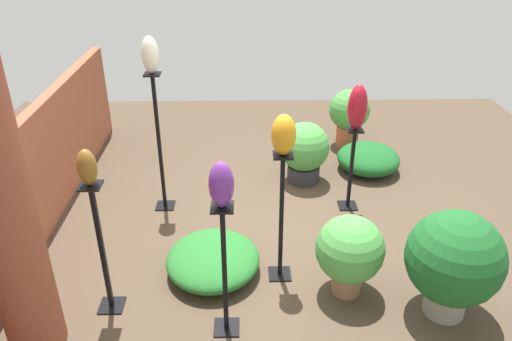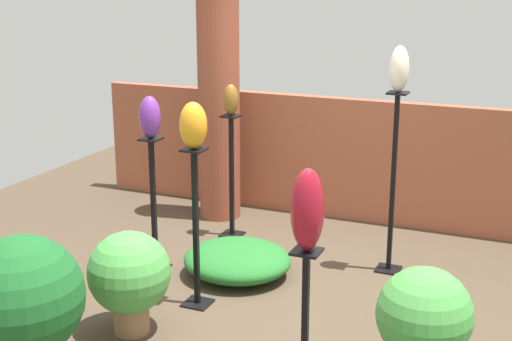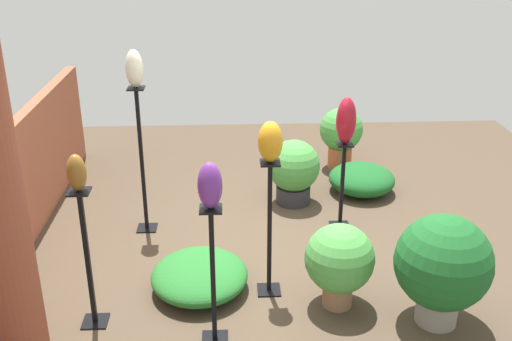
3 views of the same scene
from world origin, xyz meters
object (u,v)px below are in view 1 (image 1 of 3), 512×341
object	(u,v)px
pedestal_amber	(281,223)
potted_plant_near_pillar	(304,150)
art_vase_bronze	(87,167)
pedestal_ruby	(351,173)
art_vase_ivory	(150,55)
potted_plant_back_center	(454,260)
pedestal_violet	(225,277)
potted_plant_walkway_edge	(349,113)
pedestal_bronze	(103,255)
potted_plant_front_left	(350,251)
art_vase_ruby	(357,107)
pedestal_ivory	(160,149)
art_vase_violet	(221,185)
brick_pillar	(0,199)
art_vase_amber	(284,135)

from	to	relation	value
pedestal_amber	potted_plant_near_pillar	xyz separation A→B (m)	(1.74, -0.39, -0.15)
art_vase_bronze	pedestal_ruby	bearing A→B (deg)	-56.01
art_vase_ivory	pedestal_amber	bearing A→B (deg)	-134.76
art_vase_ivory	potted_plant_back_center	xyz separation A→B (m)	(-1.67, -2.50, -1.17)
art_vase_bronze	pedestal_violet	bearing A→B (deg)	-105.32
potted_plant_walkway_edge	potted_plant_back_center	bearing A→B (deg)	-176.35
pedestal_bronze	potted_plant_front_left	distance (m)	1.98
art_vase_ruby	potted_plant_near_pillar	world-z (taller)	art_vase_ruby
pedestal_violet	art_vase_bronze	bearing A→B (deg)	74.68
pedestal_amber	potted_plant_back_center	distance (m)	1.40
pedestal_violet	potted_plant_walkway_edge	world-z (taller)	pedestal_violet
art_vase_ruby	potted_plant_near_pillar	xyz separation A→B (m)	(0.60, 0.43, -0.76)
art_vase_bronze	pedestal_bronze	bearing A→B (deg)	0.00
pedestal_ivory	potted_plant_front_left	bearing A→B (deg)	-128.83
pedestal_ruby	art_vase_ruby	world-z (taller)	art_vase_ruby
pedestal_ivory	art_vase_ruby	size ratio (longest dim) A/B	3.18
art_vase_violet	potted_plant_near_pillar	bearing A→B (deg)	-19.68
potted_plant_back_center	pedestal_amber	bearing A→B (deg)	69.59
potted_plant_near_pillar	art_vase_violet	bearing A→B (deg)	160.32
pedestal_ivory	art_vase_ivory	xyz separation A→B (m)	(0.00, 0.00, 0.99)
art_vase_violet	potted_plant_front_left	bearing A→B (deg)	-67.90
brick_pillar	art_vase_amber	xyz separation A→B (m)	(0.73, -1.89, 0.12)
potted_plant_back_center	brick_pillar	bearing A→B (deg)	94.27
art_vase_ruby	art_vase_bronze	world-z (taller)	art_vase_bronze
pedestal_bronze	art_vase_amber	xyz separation A→B (m)	(0.37, -1.42, 0.85)
pedestal_ruby	potted_plant_walkway_edge	bearing A→B (deg)	-9.82
art_vase_ruby	art_vase_violet	bearing A→B (deg)	144.19
art_vase_bronze	potted_plant_near_pillar	bearing A→B (deg)	-40.58
art_vase_bronze	art_vase_violet	bearing A→B (deg)	-105.32
art_vase_violet	potted_plant_back_center	bearing A→B (deg)	-85.15
pedestal_amber	art_vase_ivory	xyz separation A→B (m)	(1.18, 1.19, 1.14)
pedestal_ivory	potted_plant_back_center	distance (m)	3.01
brick_pillar	potted_plant_front_left	world-z (taller)	brick_pillar
pedestal_amber	potted_plant_near_pillar	bearing A→B (deg)	-12.69
pedestal_ruby	potted_plant_front_left	world-z (taller)	pedestal_ruby
potted_plant_front_left	art_vase_ivory	bearing A→B (deg)	51.17
pedestal_ivory	pedestal_bronze	xyz separation A→B (m)	(-1.56, 0.23, -0.17)
potted_plant_walkway_edge	art_vase_ruby	bearing A→B (deg)	170.18
potted_plant_walkway_edge	pedestal_amber	bearing A→B (deg)	158.15
art_vase_violet	art_vase_ruby	size ratio (longest dim) A/B	0.72
pedestal_amber	pedestal_violet	bearing A→B (deg)	144.23
art_vase_ruby	potted_plant_front_left	xyz separation A→B (m)	(-1.36, 0.27, -0.74)
art_vase_amber	art_vase_ivory	xyz separation A→B (m)	(1.18, 1.19, 0.31)
art_vase_ivory	art_vase_bronze	world-z (taller)	art_vase_ivory
art_vase_bronze	potted_plant_back_center	world-z (taller)	art_vase_bronze
art_vase_violet	art_vase_ivory	size ratio (longest dim) A/B	0.95
potted_plant_back_center	potted_plant_walkway_edge	distance (m)	3.24
brick_pillar	art_vase_ruby	bearing A→B (deg)	-55.50
pedestal_amber	art_vase_amber	xyz separation A→B (m)	(-0.00, -0.00, 0.82)
art_vase_bronze	pedestal_amber	bearing A→B (deg)	-75.29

